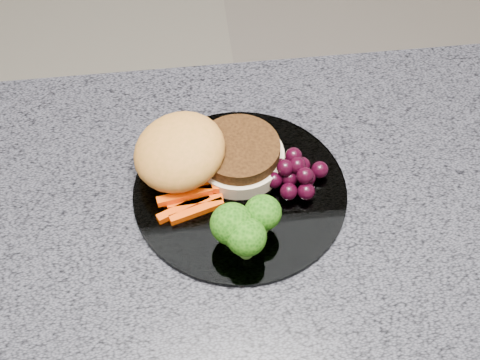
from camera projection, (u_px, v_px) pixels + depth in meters
name	position (u px, v px, depth m)	size (l,w,h in m)	color
countertop	(344.00, 240.00, 0.80)	(1.20, 0.60, 0.04)	#494953
plate	(240.00, 191.00, 0.81)	(0.26, 0.26, 0.01)	white
burger	(201.00, 155.00, 0.81)	(0.21, 0.14, 0.06)	beige
carrot_sticks	(190.00, 200.00, 0.79)	(0.08, 0.05, 0.02)	#FF4804
broccoli	(245.00, 226.00, 0.74)	(0.08, 0.07, 0.06)	#568C32
grape_bunch	(296.00, 174.00, 0.81)	(0.08, 0.06, 0.04)	black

